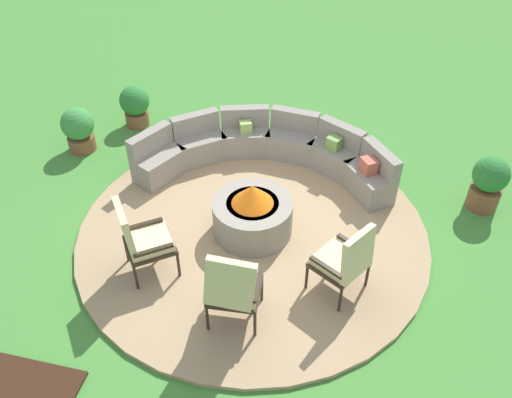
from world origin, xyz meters
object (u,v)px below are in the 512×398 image
object	(u,v)px
curved_stone_bench	(267,151)
potted_plant_0	(489,182)
potted_plant_2	(78,128)
fire_pit	(253,213)
lounge_chair_front_left	(141,238)
potted_plant_1	(135,105)
lounge_chair_back_left	(346,259)
lounge_chair_front_right	(233,287)

from	to	relation	value
curved_stone_bench	potted_plant_0	world-z (taller)	potted_plant_0
potted_plant_0	potted_plant_2	world-z (taller)	potted_plant_0
fire_pit	potted_plant_0	world-z (taller)	fire_pit
lounge_chair_front_left	potted_plant_1	world-z (taller)	lounge_chair_front_left
curved_stone_bench	potted_plant_1	size ratio (longest dim) A/B	5.31
lounge_chair_back_left	potted_plant_1	distance (m)	4.93
fire_pit	potted_plant_2	xyz separation A→B (m)	(-3.20, 1.33, 0.04)
lounge_chair_front_right	lounge_chair_back_left	world-z (taller)	lounge_chair_front_right
fire_pit	curved_stone_bench	distance (m)	1.46
lounge_chair_front_left	potted_plant_1	distance (m)	3.57
potted_plant_0	potted_plant_2	size ratio (longest dim) A/B	1.10
potted_plant_2	lounge_chair_front_left	bearing A→B (deg)	-48.51
lounge_chair_front_left	potted_plant_0	distance (m)	4.81
lounge_chair_front_left	lounge_chair_front_right	distance (m)	1.37
curved_stone_bench	lounge_chair_front_right	distance (m)	2.99
curved_stone_bench	potted_plant_0	xyz separation A→B (m)	(3.21, -0.15, 0.09)
lounge_chair_front_left	lounge_chair_back_left	xyz separation A→B (m)	(2.42, 0.23, -0.02)
lounge_chair_front_left	potted_plant_2	xyz separation A→B (m)	(-2.07, 2.34, -0.21)
lounge_chair_front_left	lounge_chair_back_left	world-z (taller)	lounge_chair_front_left
curved_stone_bench	potted_plant_2	distance (m)	3.08
potted_plant_0	potted_plant_2	xyz separation A→B (m)	(-6.28, 0.02, -0.04)
lounge_chair_back_left	potted_plant_2	size ratio (longest dim) A/B	1.37
curved_stone_bench	fire_pit	bearing A→B (deg)	-85.28
lounge_chair_front_left	potted_plant_0	size ratio (longest dim) A/B	1.33
lounge_chair_front_right	lounge_chair_back_left	distance (m)	1.36
lounge_chair_front_right	potted_plant_0	xyz separation A→B (m)	(2.95, 2.82, -0.19)
potted_plant_0	lounge_chair_back_left	bearing A→B (deg)	-130.75
lounge_chair_front_right	potted_plant_2	bearing A→B (deg)	135.55
lounge_chair_front_right	lounge_chair_back_left	bearing A→B (deg)	28.33
potted_plant_1	fire_pit	bearing A→B (deg)	-40.64
fire_pit	lounge_chair_front_left	size ratio (longest dim) A/B	0.97
fire_pit	potted_plant_2	world-z (taller)	fire_pit
fire_pit	potted_plant_0	bearing A→B (deg)	22.96
fire_pit	curved_stone_bench	size ratio (longest dim) A/B	0.27
curved_stone_bench	lounge_chair_back_left	bearing A→B (deg)	-57.88
curved_stone_bench	lounge_chair_front_right	size ratio (longest dim) A/B	3.38
curved_stone_bench	lounge_chair_back_left	size ratio (longest dim) A/B	3.79
fire_pit	curved_stone_bench	xyz separation A→B (m)	(-0.12, 1.46, -0.01)
curved_stone_bench	potted_plant_1	xyz separation A→B (m)	(-2.49, 0.78, 0.04)
potted_plant_2	curved_stone_bench	bearing A→B (deg)	2.42
lounge_chair_front_right	potted_plant_0	size ratio (longest dim) A/B	1.39
fire_pit	potted_plant_2	bearing A→B (deg)	157.45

